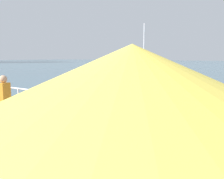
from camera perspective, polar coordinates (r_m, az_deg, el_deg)
name	(u,v)px	position (r m, az deg, el deg)	size (l,w,h in m)	color
floating_dock	(166,112)	(11.75, 12.79, -5.38)	(10.33, 2.00, 0.18)	#93704C
boardwalk_railing	(97,105)	(7.57, -3.62, -3.67)	(0.06, 24.56, 1.08)	white
dock_piling_0	(115,83)	(17.71, 0.66, 1.60)	(0.33, 0.33, 1.59)	brown
dock_piling_1	(140,86)	(15.86, 6.82, 0.80)	(0.32, 0.32, 1.60)	#473826
dock_piling_2	(146,79)	(19.36, 8.08, 2.53)	(0.25, 0.25, 1.91)	brown
moored_boat_1	(144,77)	(23.93, 7.77, 2.91)	(6.62, 2.65, 5.90)	red
patio_umbrella	(131,109)	(0.85, 4.69, -4.78)	(2.08, 2.08, 2.40)	#B2B2B7
pedestrian_0	(5,103)	(7.97, -24.36, -3.00)	(0.41, 0.33, 1.80)	orange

